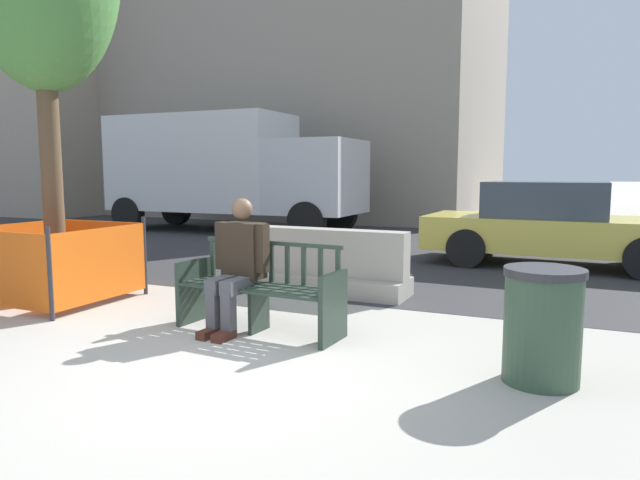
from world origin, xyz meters
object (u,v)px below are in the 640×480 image
jersey_barrier_centre (332,267)px  trash_bin (542,325)px  car_taxi_near (552,225)px  delivery_truck (227,167)px  street_bench (260,292)px  seated_person (238,262)px  construction_fence (56,260)px

jersey_barrier_centre → trash_bin: (2.65, -2.29, 0.10)m
jersey_barrier_centre → car_taxi_near: car_taxi_near is taller
delivery_truck → jersey_barrier_centre: bearing=-47.7°
street_bench → delivery_truck: bearing=124.8°
street_bench → car_taxi_near: 6.03m
street_bench → trash_bin: 2.65m
delivery_truck → trash_bin: (8.20, -8.40, -1.25)m
car_taxi_near → delivery_truck: delivery_truck is taller
street_bench → car_taxi_near: car_taxi_near is taller
street_bench → delivery_truck: delivery_truck is taller
seated_person → delivery_truck: size_ratio=0.19×
seated_person → jersey_barrier_centre: seated_person is taller
seated_person → car_taxi_near: 6.16m
seated_person → construction_fence: size_ratio=0.87×
construction_fence → street_bench: bearing=-3.4°
car_taxi_near → delivery_truck: bearing=162.5°
street_bench → car_taxi_near: bearing=65.4°
construction_fence → car_taxi_near: (5.46, 5.31, 0.19)m
street_bench → seated_person: bearing=-169.5°
jersey_barrier_centre → construction_fence: size_ratio=1.33×
seated_person → construction_fence: seated_person is taller
seated_person → car_taxi_near: size_ratio=0.31×
delivery_truck → trash_bin: 11.81m
street_bench → car_taxi_near: size_ratio=0.41×
seated_person → delivery_truck: 9.74m
car_taxi_near → trash_bin: car_taxi_near is taller
seated_person → trash_bin: size_ratio=1.51×
street_bench → jersey_barrier_centre: size_ratio=0.86×
car_taxi_near → trash_bin: size_ratio=4.88×
street_bench → construction_fence: (-2.95, 0.17, 0.11)m
jersey_barrier_centre → trash_bin: trash_bin is taller
construction_fence → jersey_barrier_centre: bearing=31.0°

